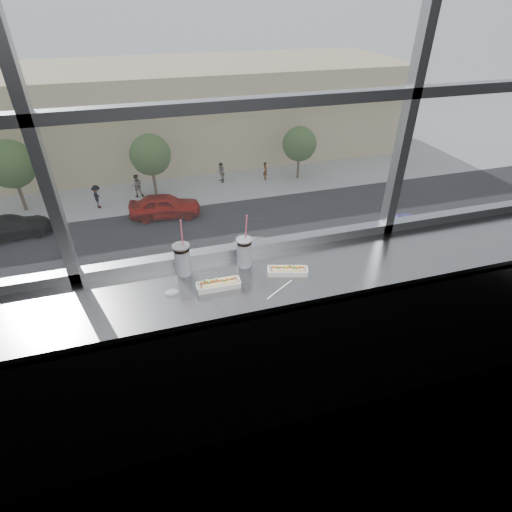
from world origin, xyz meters
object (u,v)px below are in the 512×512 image
object	(u,v)px
hotdog_tray_right	(288,270)
pedestrian_c	(221,171)
car_far_b	(164,202)
tree_left	(10,164)
car_far_a	(8,224)
pedestrian_b	(136,184)
car_near_c	(137,274)
pedestrian_a	(97,194)
loose_straw	(280,289)
soda_cup_left	(182,258)
hotdog_tray_left	(218,284)
tree_right	(299,144)
car_near_d	(260,252)
car_near_b	(68,284)
tree_center	(150,155)
car_near_e	(413,227)
pedestrian_d	(265,169)
wrapper	(172,292)
soda_cup_right	(244,251)

from	to	relation	value
hotdog_tray_right	pedestrian_c	xyz separation A→B (m)	(5.39, 29.24, -11.08)
car_far_b	tree_left	size ratio (longest dim) A/B	1.29
car_far_a	pedestrian_b	distance (m)	9.11
car_far_b	pedestrian_b	distance (m)	4.37
car_near_c	pedestrian_a	size ratio (longest dim) A/B	2.76
loose_straw	car_far_b	world-z (taller)	loose_straw
car_far_b	soda_cup_left	bearing A→B (deg)	-174.73
hotdog_tray_left	tree_right	bearing A→B (deg)	67.53
car_near_d	tree_right	world-z (taller)	tree_right
car_near_b	tree_left	bearing A→B (deg)	15.44
tree_center	pedestrian_c	bearing A→B (deg)	9.85
car_near_e	tree_center	xyz separation A→B (m)	(-14.91, 12.00, 2.09)
soda_cup_left	pedestrian_a	bearing A→B (deg)	97.86
car_near_c	car_near_e	bearing A→B (deg)	-87.56
pedestrian_a	car_near_c	bearing A→B (deg)	-167.84
car_near_c	hotdog_tray_right	bearing A→B (deg)	-170.69
car_far_b	tree_right	bearing A→B (deg)	-63.64
car_near_c	pedestrian_d	distance (m)	16.68
car_far_a	tree_center	bearing A→B (deg)	-74.73
loose_straw	pedestrian_c	xyz separation A→B (m)	(5.48, 29.37, -11.06)
wrapper	car_near_c	size ratio (longest dim) A/B	0.02
hotdog_tray_left	car_near_e	distance (m)	24.86
loose_straw	pedestrian_d	size ratio (longest dim) A/B	0.12
car_near_d	tree_right	size ratio (longest dim) A/B	1.53
pedestrian_b	tree_center	world-z (taller)	tree_center
car_near_e	pedestrian_c	bearing A→B (deg)	40.59
soda_cup_left	car_far_a	world-z (taller)	soda_cup_left
car_near_b	car_far_a	distance (m)	9.09
hotdog_tray_left	tree_left	size ratio (longest dim) A/B	0.05
hotdog_tray_left	pedestrian_c	bearing A→B (deg)	79.78
car_near_e	tree_center	distance (m)	19.25
car_far_a	pedestrian_a	distance (m)	6.05
soda_cup_left	car_near_e	bearing A→B (deg)	46.29
hotdog_tray_left	tree_left	xyz separation A→B (m)	(-9.08, 28.31, -8.59)
soda_cup_right	car_near_c	distance (m)	19.70
car_near_c	pedestrian_c	size ratio (longest dim) A/B	2.89
car_near_d	pedestrian_d	size ratio (longest dim) A/B	3.69
pedestrian_a	pedestrian_b	distance (m)	3.07
car_near_c	loose_straw	bearing A→B (deg)	-171.06
car_near_e	tree_right	size ratio (longest dim) A/B	1.51
soda_cup_left	pedestrian_b	size ratio (longest dim) A/B	0.17
tree_center	car_far_a	bearing A→B (deg)	-157.25
car_far_b	loose_straw	bearing A→B (deg)	-173.57
car_near_d	car_near_b	size ratio (longest dim) A/B	1.08
car_near_b	tree_left	world-z (taller)	tree_left
wrapper	pedestrian_a	distance (m)	29.55
car_far_b	pedestrian_b	xyz separation A→B (m)	(-1.74, 4.01, -0.05)
hotdog_tray_right	car_near_c	bearing A→B (deg)	113.67
car_near_e	car_near_c	size ratio (longest dim) A/B	1.15
car_near_c	soda_cup_left	bearing A→B (deg)	-172.65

